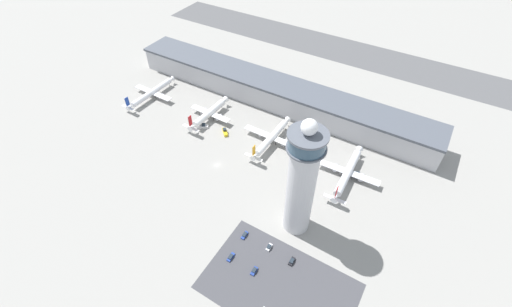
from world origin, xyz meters
TOP-DOWN VIEW (x-y plane):
  - ground_plane at (0.00, 0.00)m, footprint 1000.00×1000.00m
  - terminal_building at (0.00, 70.00)m, footprint 218.65×25.00m
  - runway_strip at (0.00, 168.42)m, footprint 327.98×44.00m
  - control_tower at (57.06, -12.80)m, footprint 16.24×16.24m
  - parking_lot_surface at (64.95, -44.71)m, footprint 64.00×40.00m
  - airplane_gate_alpha at (-78.94, 30.74)m, footprint 32.40×44.77m
  - airplane_gate_bravo at (-29.12, 32.21)m, footprint 30.23×38.52m
  - airplane_gate_charlie at (17.87, 32.47)m, footprint 39.15×42.33m
  - airplane_gate_delta at (67.66, 29.48)m, footprint 35.49×44.23m
  - service_truck_catering at (-27.70, 22.59)m, footprint 7.67×6.22m
  - service_truck_fuel at (-12.17, 25.51)m, footprint 6.91×6.63m
  - service_truck_baggage at (71.87, 33.69)m, footprint 6.89×4.63m
  - car_grey_coupe at (39.02, -31.41)m, footprint 1.86×4.65m
  - car_yellow_taxi at (64.58, -31.80)m, footprint 1.92×4.38m
  - car_maroon_suv at (39.81, -44.34)m, footprint 1.88×4.78m
  - car_green_van at (52.42, -44.53)m, footprint 1.93×4.34m
  - car_blue_compact at (52.29, -30.96)m, footprint 1.80×4.02m

SIDE VIEW (x-z plane):
  - ground_plane at x=0.00m, z-range 0.00..0.00m
  - runway_strip at x=0.00m, z-range 0.00..0.01m
  - parking_lot_surface at x=64.95m, z-range 0.00..0.01m
  - car_maroon_suv at x=39.81m, z-range -0.16..1.20m
  - car_grey_coupe at x=39.02m, z-range -0.16..1.22m
  - car_yellow_taxi at x=64.58m, z-range -0.17..1.32m
  - car_green_van at x=52.42m, z-range -0.17..1.33m
  - car_blue_compact at x=52.29m, z-range -0.17..1.38m
  - service_truck_baggage at x=71.87m, z-range -0.40..2.17m
  - service_truck_catering at x=-27.70m, z-range -0.45..2.50m
  - service_truck_fuel at x=-12.17m, z-range -0.48..2.68m
  - airplane_gate_alpha at x=-78.94m, z-range -2.06..10.25m
  - airplane_gate_delta at x=67.66m, z-range -2.45..10.89m
  - airplane_gate_bravo at x=-29.12m, z-range -2.41..11.64m
  - airplane_gate_charlie at x=17.87m, z-range -2.02..11.40m
  - terminal_building at x=0.00m, z-range 0.10..17.72m
  - control_tower at x=57.06m, z-range -0.89..64.95m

